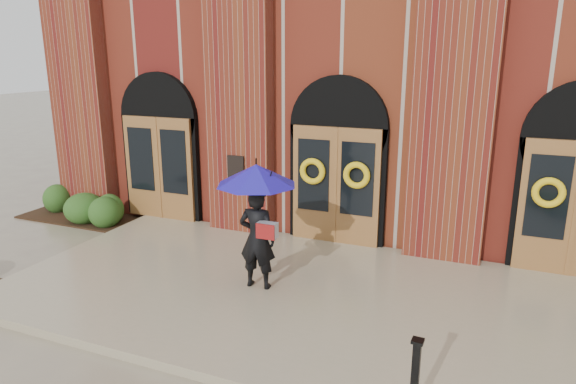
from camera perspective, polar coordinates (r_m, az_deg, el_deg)
The scene contains 6 objects.
ground at distance 9.01m, azimuth -0.20°, elevation -12.03°, with size 90.00×90.00×0.00m, color gray.
landing at distance 9.10m, azimuth 0.17°, elevation -11.21°, with size 10.00×5.30×0.15m, color gray.
church_building at distance 16.48m, azimuth 11.97°, elevation 12.72°, with size 16.20×12.53×7.00m.
man_with_umbrella at distance 8.65m, azimuth -3.47°, elevation -1.18°, with size 1.48×1.48×2.19m.
metal_post at distance 6.20m, azimuth 13.94°, elevation -19.26°, with size 0.14×0.14×0.97m.
hedge_wall_left at distance 14.23m, azimuth -22.31°, elevation -1.29°, with size 2.82×1.13×0.72m, color #264918.
Camera 1 is at (3.09, -7.39, 4.12)m, focal length 32.00 mm.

